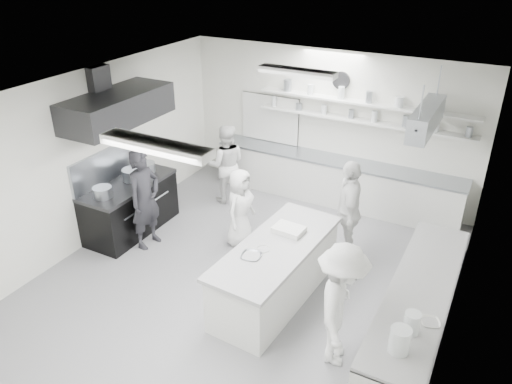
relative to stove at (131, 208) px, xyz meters
The scene contains 27 objects.
floor 2.67m from the stove, ahead, with size 6.00×7.00×0.02m, color gray.
ceiling 3.67m from the stove, ahead, with size 6.00×7.00×0.02m, color white.
wall_back 4.18m from the stove, 50.01° to the left, with size 6.00×0.04×3.00m, color silver.
wall_front 4.80m from the stove, 56.31° to the right, with size 6.00×0.04×3.00m, color silver.
wall_left 1.19m from the stove, 135.00° to the right, with size 0.04×7.00×3.00m, color silver.
wall_right 5.71m from the stove, ahead, with size 0.04×7.00×3.00m, color silver.
stove is the anchor object (origin of this frame).
exhaust_hood 1.90m from the stove, 90.00° to the right, with size 0.85×2.00×0.50m, color #252527.
back_counter 4.03m from the stove, 43.99° to the left, with size 5.00×0.60×0.92m, color silver.
shelf_lower 4.63m from the stove, 41.99° to the left, with size 4.20×0.26×0.04m, color silver.
shelf_upper 4.74m from the stove, 41.99° to the left, with size 4.20×0.26×0.04m, color silver.
pass_through_window 3.49m from the stove, 67.12° to the left, with size 1.30×0.04×1.00m, color black.
wall_clock 4.60m from the stove, 47.54° to the left, with size 0.32×0.32×0.05m, color silver.
right_counter 5.28m from the stove, ahead, with size 0.74×3.30×0.94m, color silver.
pot_rack 5.35m from the stove, 23.50° to the left, with size 0.30×1.60×0.40m, color #9399A2.
light_fixture_front 4.22m from the stove, 40.24° to the right, with size 1.30×0.25×0.10m, color silver.
light_fixture_rear 3.86m from the stove, 28.30° to the left, with size 1.30×0.25×0.10m, color silver.
prep_island 3.24m from the stove, ahead, with size 0.88×2.37×0.87m, color silver.
stove_pot 0.61m from the stove, 90.00° to the left, with size 0.38×0.38×0.25m, color #9399A2.
cook_stove 0.77m from the stove, 21.92° to the right, with size 0.65×0.43×1.78m, color black.
cook_back 2.09m from the stove, 62.59° to the left, with size 0.79×0.62×1.63m, color silver.
cook_island_left 2.08m from the stove, 15.66° to the left, with size 0.69×0.45×1.41m, color silver.
cook_island_right 3.92m from the stove, 15.34° to the left, with size 1.03×0.43×1.76m, color silver.
cook_right 4.62m from the stove, 15.60° to the right, with size 1.10×0.63×1.70m, color silver.
bowl_island_a 3.18m from the stove, 16.82° to the right, with size 0.29×0.29×0.07m, color #9399A2.
bowl_island_b 3.19m from the stove, 12.59° to the right, with size 0.19×0.19×0.06m, color silver.
bowl_right 5.61m from the stove, 12.19° to the right, with size 0.22×0.22×0.05m, color silver.
Camera 1 is at (3.16, -5.53, 4.85)m, focal length 34.88 mm.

